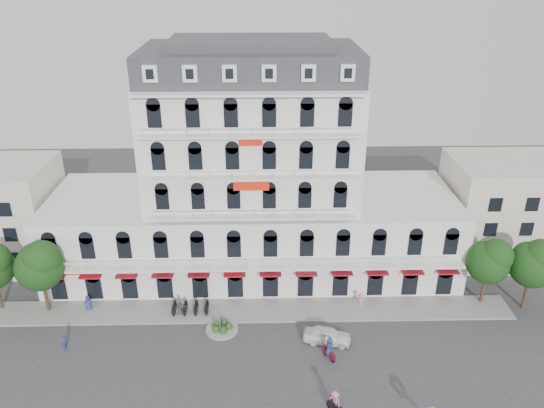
% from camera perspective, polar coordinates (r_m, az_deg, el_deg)
% --- Properties ---
extents(ground, '(120.00, 120.00, 0.00)m').
position_cam_1_polar(ground, '(48.73, -2.17, -17.77)').
color(ground, '#38383A').
rests_on(ground, ground).
extents(sidewalk, '(53.00, 4.00, 0.16)m').
position_cam_1_polar(sidewalk, '(55.59, -2.06, -11.36)').
color(sidewalk, gray).
rests_on(sidewalk, ground).
extents(main_building, '(45.00, 15.00, 25.80)m').
position_cam_1_polar(main_building, '(58.44, -2.12, 1.79)').
color(main_building, silver).
rests_on(main_building, ground).
extents(flank_building_east, '(14.00, 10.00, 12.00)m').
position_cam_1_polar(flank_building_east, '(68.39, 23.97, -0.51)').
color(flank_building_east, beige).
rests_on(flank_building_east, ground).
extents(traffic_island, '(3.20, 3.20, 1.60)m').
position_cam_1_polar(traffic_island, '(53.25, -5.41, -13.14)').
color(traffic_island, gray).
rests_on(traffic_island, ground).
extents(parked_scooter_row, '(4.40, 1.80, 1.10)m').
position_cam_1_polar(parked_scooter_row, '(55.95, -8.71, -11.51)').
color(parked_scooter_row, black).
rests_on(parked_scooter_row, ground).
extents(tree_west_inner, '(4.76, 4.76, 8.25)m').
position_cam_1_polar(tree_west_inner, '(57.20, -23.74, -5.90)').
color(tree_west_inner, '#382314').
rests_on(tree_west_inner, ground).
extents(tree_east_inner, '(4.40, 4.37, 7.57)m').
position_cam_1_polar(tree_east_inner, '(58.29, 22.36, -5.57)').
color(tree_east_inner, '#382314').
rests_on(tree_east_inner, ground).
extents(tree_east_outer, '(4.65, 4.65, 8.05)m').
position_cam_1_polar(tree_east_outer, '(59.07, 26.34, -5.58)').
color(tree_east_outer, '#382314').
rests_on(tree_east_outer, ground).
extents(parked_car, '(4.75, 2.71, 1.52)m').
position_cam_1_polar(parked_car, '(51.62, 5.96, -13.88)').
color(parked_car, white).
rests_on(parked_car, ground).
extents(rider_east, '(1.09, 1.50, 2.27)m').
position_cam_1_polar(rider_east, '(49.63, 6.16, -15.20)').
color(rider_east, maroon).
rests_on(rider_east, ground).
extents(rider_center, '(1.18, 1.43, 2.19)m').
position_cam_1_polar(rider_center, '(45.07, 6.76, -20.36)').
color(rider_center, black).
rests_on(rider_center, ground).
extents(pedestrian_left, '(1.01, 0.83, 1.77)m').
position_cam_1_polar(pedestrian_left, '(58.31, -19.16, -10.05)').
color(pedestrian_left, navy).
rests_on(pedestrian_left, ground).
extents(pedestrian_mid, '(1.14, 0.70, 1.82)m').
position_cam_1_polar(pedestrian_mid, '(55.25, -9.82, -10.97)').
color(pedestrian_mid, '#55535A').
rests_on(pedestrian_mid, ground).
extents(pedestrian_right, '(1.18, 1.16, 1.63)m').
position_cam_1_polar(pedestrian_right, '(56.49, 9.53, -10.16)').
color(pedestrian_right, pink).
rests_on(pedestrian_right, ground).
extents(pedestrian_far, '(0.62, 0.74, 1.74)m').
position_cam_1_polar(pedestrian_far, '(53.97, -21.45, -13.66)').
color(pedestrian_far, navy).
rests_on(pedestrian_far, ground).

